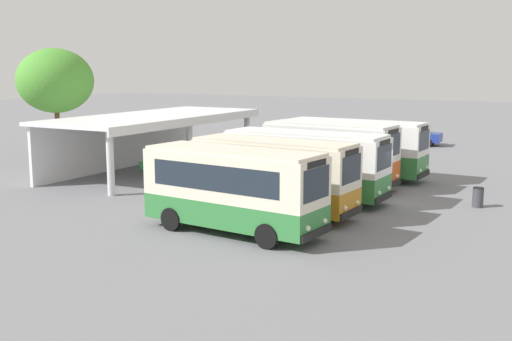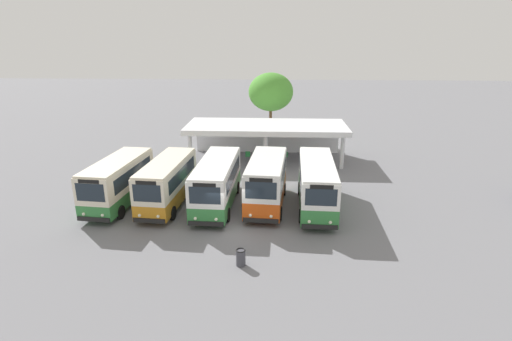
{
  "view_description": "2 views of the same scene",
  "coord_description": "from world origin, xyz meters",
  "px_view_note": "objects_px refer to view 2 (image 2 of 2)",
  "views": [
    {
      "loc": [
        -27.66,
        -8.59,
        6.23
      ],
      "look_at": [
        -1.6,
        5.67,
        1.26
      ],
      "focal_mm": 43.78,
      "sensor_mm": 36.0,
      "label": 1
    },
    {
      "loc": [
        2.7,
        -21.75,
        11.02
      ],
      "look_at": [
        1.34,
        4.82,
        2.08
      ],
      "focal_mm": 27.81,
      "sensor_mm": 36.0,
      "label": 2
    }
  ],
  "objects_px": {
    "city_bus_second_in_row": "(167,181)",
    "waiting_chair_far_end_seat": "(285,155)",
    "waiting_chair_fourth_seat": "(270,156)",
    "waiting_chair_second_from_end": "(255,155)",
    "city_bus_nearest_orange": "(118,180)",
    "litter_bin_apron": "(241,257)",
    "city_bus_fifth_blue": "(317,183)",
    "waiting_chair_fifth_seat": "(278,155)",
    "city_bus_fourth_amber": "(266,181)",
    "waiting_chair_end_by_column": "(248,155)",
    "waiting_chair_middle_seat": "(263,156)",
    "city_bus_middle_cream": "(217,181)"
  },
  "relations": [
    {
      "from": "litter_bin_apron",
      "to": "waiting_chair_middle_seat",
      "type": "bearing_deg",
      "value": 88.48
    },
    {
      "from": "waiting_chair_second_from_end",
      "to": "city_bus_second_in_row",
      "type": "bearing_deg",
      "value": -116.65
    },
    {
      "from": "city_bus_second_in_row",
      "to": "waiting_chair_far_end_seat",
      "type": "xyz_separation_m",
      "value": [
        8.25,
        10.81,
        -1.24
      ]
    },
    {
      "from": "city_bus_nearest_orange",
      "to": "waiting_chair_second_from_end",
      "type": "xyz_separation_m",
      "value": [
        8.78,
        10.86,
        -1.25
      ]
    },
    {
      "from": "city_bus_second_in_row",
      "to": "waiting_chair_middle_seat",
      "type": "xyz_separation_m",
      "value": [
        6.12,
        10.69,
        -1.24
      ]
    },
    {
      "from": "city_bus_second_in_row",
      "to": "city_bus_fourth_amber",
      "type": "height_order",
      "value": "city_bus_fourth_amber"
    },
    {
      "from": "waiting_chair_fifth_seat",
      "to": "city_bus_fourth_amber",
      "type": "bearing_deg",
      "value": -94.32
    },
    {
      "from": "waiting_chair_far_end_seat",
      "to": "litter_bin_apron",
      "type": "xyz_separation_m",
      "value": [
        -2.61,
        -18.21,
        -0.07
      ]
    },
    {
      "from": "city_bus_second_in_row",
      "to": "waiting_chair_middle_seat",
      "type": "bearing_deg",
      "value": 60.2
    },
    {
      "from": "city_bus_fourth_amber",
      "to": "waiting_chair_second_from_end",
      "type": "bearing_deg",
      "value": 97.11
    },
    {
      "from": "city_bus_second_in_row",
      "to": "waiting_chair_second_from_end",
      "type": "height_order",
      "value": "city_bus_second_in_row"
    },
    {
      "from": "city_bus_fifth_blue",
      "to": "waiting_chair_second_from_end",
      "type": "relative_size",
      "value": 9.36
    },
    {
      "from": "waiting_chair_end_by_column",
      "to": "waiting_chair_far_end_seat",
      "type": "height_order",
      "value": "same"
    },
    {
      "from": "waiting_chair_fourth_seat",
      "to": "waiting_chair_second_from_end",
      "type": "bearing_deg",
      "value": 174.96
    },
    {
      "from": "city_bus_fifth_blue",
      "to": "city_bus_middle_cream",
      "type": "bearing_deg",
      "value": 179.91
    },
    {
      "from": "waiting_chair_end_by_column",
      "to": "litter_bin_apron",
      "type": "height_order",
      "value": "litter_bin_apron"
    },
    {
      "from": "city_bus_middle_cream",
      "to": "waiting_chair_middle_seat",
      "type": "bearing_deg",
      "value": 75.48
    },
    {
      "from": "city_bus_fourth_amber",
      "to": "waiting_chair_fourth_seat",
      "type": "height_order",
      "value": "city_bus_fourth_amber"
    },
    {
      "from": "waiting_chair_second_from_end",
      "to": "city_bus_nearest_orange",
      "type": "bearing_deg",
      "value": -128.98
    },
    {
      "from": "city_bus_fifth_blue",
      "to": "waiting_chair_far_end_seat",
      "type": "relative_size",
      "value": 9.36
    },
    {
      "from": "city_bus_fifth_blue",
      "to": "waiting_chair_fifth_seat",
      "type": "relative_size",
      "value": 9.36
    },
    {
      "from": "city_bus_fourth_amber",
      "to": "waiting_chair_second_from_end",
      "type": "xyz_separation_m",
      "value": [
        -1.32,
        10.63,
        -1.33
      ]
    },
    {
      "from": "waiting_chair_middle_seat",
      "to": "waiting_chair_fourth_seat",
      "type": "height_order",
      "value": "same"
    },
    {
      "from": "city_bus_fifth_blue",
      "to": "waiting_chair_far_end_seat",
      "type": "distance_m",
      "value": 10.99
    },
    {
      "from": "waiting_chair_far_end_seat",
      "to": "waiting_chair_fourth_seat",
      "type": "bearing_deg",
      "value": -174.34
    },
    {
      "from": "city_bus_second_in_row",
      "to": "waiting_chair_fifth_seat",
      "type": "height_order",
      "value": "city_bus_second_in_row"
    },
    {
      "from": "city_bus_fourth_amber",
      "to": "waiting_chair_middle_seat",
      "type": "bearing_deg",
      "value": 93.34
    },
    {
      "from": "city_bus_nearest_orange",
      "to": "waiting_chair_fifth_seat",
      "type": "bearing_deg",
      "value": 44.89
    },
    {
      "from": "city_bus_second_in_row",
      "to": "waiting_chair_fourth_seat",
      "type": "distance_m",
      "value": 12.73
    },
    {
      "from": "city_bus_fifth_blue",
      "to": "waiting_chair_fifth_seat",
      "type": "bearing_deg",
      "value": 103.42
    },
    {
      "from": "city_bus_nearest_orange",
      "to": "waiting_chair_far_end_seat",
      "type": "xyz_separation_m",
      "value": [
        11.62,
        10.87,
        -1.25
      ]
    },
    {
      "from": "litter_bin_apron",
      "to": "waiting_chair_far_end_seat",
      "type": "bearing_deg",
      "value": 81.85
    },
    {
      "from": "waiting_chair_far_end_seat",
      "to": "city_bus_fourth_amber",
      "type": "bearing_deg",
      "value": -98.09
    },
    {
      "from": "city_bus_fifth_blue",
      "to": "litter_bin_apron",
      "type": "distance_m",
      "value": 8.79
    },
    {
      "from": "city_bus_fourth_amber",
      "to": "litter_bin_apron",
      "type": "xyz_separation_m",
      "value": [
        -1.1,
        -7.57,
        -1.39
      ]
    },
    {
      "from": "city_bus_middle_cream",
      "to": "city_bus_fourth_amber",
      "type": "bearing_deg",
      "value": 1.8
    },
    {
      "from": "city_bus_nearest_orange",
      "to": "waiting_chair_end_by_column",
      "type": "xyz_separation_m",
      "value": [
        8.07,
        10.8,
        -1.25
      ]
    },
    {
      "from": "waiting_chair_second_from_end",
      "to": "waiting_chair_middle_seat",
      "type": "xyz_separation_m",
      "value": [
        0.71,
        -0.1,
        0.0
      ]
    },
    {
      "from": "city_bus_second_in_row",
      "to": "waiting_chair_fourth_seat",
      "type": "bearing_deg",
      "value": 57.35
    },
    {
      "from": "city_bus_second_in_row",
      "to": "litter_bin_apron",
      "type": "height_order",
      "value": "city_bus_second_in_row"
    },
    {
      "from": "waiting_chair_fourth_seat",
      "to": "waiting_chair_end_by_column",
      "type": "bearing_deg",
      "value": 178.12
    },
    {
      "from": "city_bus_middle_cream",
      "to": "waiting_chair_end_by_column",
      "type": "height_order",
      "value": "city_bus_middle_cream"
    },
    {
      "from": "city_bus_fifth_blue",
      "to": "waiting_chair_fourth_seat",
      "type": "height_order",
      "value": "city_bus_fifth_blue"
    },
    {
      "from": "waiting_chair_end_by_column",
      "to": "city_bus_fourth_amber",
      "type": "bearing_deg",
      "value": -79.11
    },
    {
      "from": "waiting_chair_end_by_column",
      "to": "waiting_chair_fourth_seat",
      "type": "xyz_separation_m",
      "value": [
        2.13,
        -0.07,
        0.0
      ]
    },
    {
      "from": "city_bus_nearest_orange",
      "to": "waiting_chair_far_end_seat",
      "type": "relative_size",
      "value": 8.47
    },
    {
      "from": "city_bus_fifth_blue",
      "to": "waiting_chair_fourth_seat",
      "type": "relative_size",
      "value": 9.36
    },
    {
      "from": "city_bus_nearest_orange",
      "to": "waiting_chair_far_end_seat",
      "type": "height_order",
      "value": "city_bus_nearest_orange"
    },
    {
      "from": "city_bus_second_in_row",
      "to": "litter_bin_apron",
      "type": "bearing_deg",
      "value": -52.69
    },
    {
      "from": "city_bus_fifth_blue",
      "to": "waiting_chair_middle_seat",
      "type": "distance_m",
      "value": 11.44
    }
  ]
}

